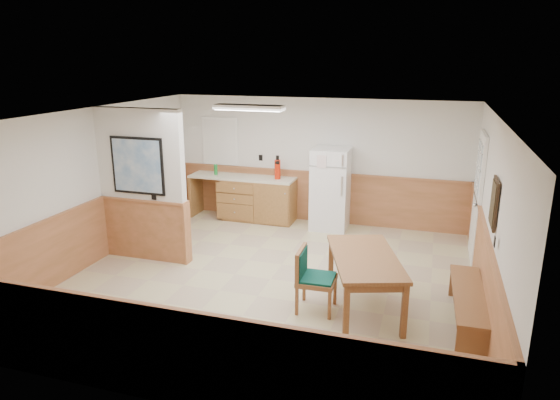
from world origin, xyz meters
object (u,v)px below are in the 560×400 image
(dining_bench, at_px, (468,300))
(fire_extinguisher, at_px, (277,169))
(soap_bottle, at_px, (216,169))
(dining_chair, at_px, (310,275))
(refrigerator, at_px, (331,189))
(dining_table, at_px, (365,263))

(dining_bench, bearing_deg, fire_extinguisher, 135.98)
(fire_extinguisher, distance_m, soap_bottle, 1.34)
(dining_chair, relative_size, soap_bottle, 3.84)
(refrigerator, bearing_deg, fire_extinguisher, 176.38)
(dining_chair, xyz_separation_m, soap_bottle, (-2.86, 3.38, 0.52))
(dining_chair, bearing_deg, dining_table, 17.17)
(fire_extinguisher, xyz_separation_m, soap_bottle, (-1.34, -0.02, -0.10))
(dining_table, xyz_separation_m, soap_bottle, (-3.55, 3.14, 0.36))
(refrigerator, height_order, fire_extinguisher, refrigerator)
(refrigerator, height_order, soap_bottle, refrigerator)
(dining_bench, bearing_deg, refrigerator, 125.82)
(dining_table, bearing_deg, fire_extinguisher, 106.35)
(fire_extinguisher, height_order, soap_bottle, fire_extinguisher)
(refrigerator, bearing_deg, dining_chair, -83.61)
(dining_table, bearing_deg, soap_bottle, 119.91)
(dining_bench, height_order, fire_extinguisher, fire_extinguisher)
(dining_bench, bearing_deg, dining_table, 175.41)
(dining_chair, xyz_separation_m, fire_extinguisher, (-1.52, 3.40, 0.62))
(dining_table, xyz_separation_m, dining_chair, (-0.68, -0.23, -0.16))
(refrigerator, relative_size, dining_bench, 0.91)
(refrigerator, xyz_separation_m, dining_table, (1.11, -3.11, -0.14))
(soap_bottle, bearing_deg, dining_chair, -49.70)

